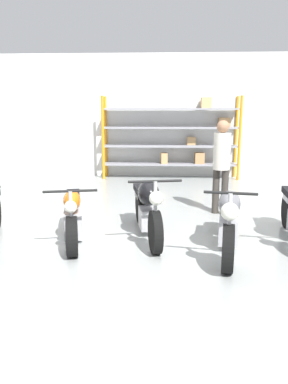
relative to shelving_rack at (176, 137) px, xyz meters
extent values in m
plane|color=#9EA3A0|center=(-0.67, -5.70, -1.22)|extent=(30.00, 30.00, 0.00)
cube|color=silver|center=(-0.67, 0.36, 0.58)|extent=(30.00, 0.08, 3.60)
cylinder|color=orange|center=(-2.09, -0.28, -0.03)|extent=(0.08, 0.08, 2.37)
cylinder|color=orange|center=(1.80, -0.28, -0.03)|extent=(0.08, 0.08, 2.37)
cylinder|color=orange|center=(-2.09, 0.27, -0.03)|extent=(0.08, 0.08, 2.37)
cylinder|color=orange|center=(1.80, 0.27, -0.03)|extent=(0.08, 0.08, 2.37)
cube|color=gray|center=(-0.15, -0.01, -0.80)|extent=(3.90, 0.55, 0.05)
cube|color=gray|center=(-0.15, -0.01, -0.27)|extent=(3.90, 0.55, 0.05)
cube|color=gray|center=(-0.15, -0.01, 0.26)|extent=(3.90, 0.55, 0.05)
cube|color=gray|center=(-0.15, -0.01, 0.79)|extent=(3.90, 0.55, 0.05)
cube|color=tan|center=(0.47, 0.14, -0.13)|extent=(0.25, 0.19, 0.23)
cube|color=tan|center=(0.86, 0.08, 0.96)|extent=(0.28, 0.30, 0.30)
cube|color=tan|center=(-0.33, -0.09, -0.62)|extent=(0.21, 0.30, 0.31)
cube|color=tan|center=(1.41, 0.12, 0.42)|extent=(0.34, 0.27, 0.26)
cube|color=#A87F51|center=(0.71, -0.01, -0.62)|extent=(0.28, 0.32, 0.32)
cylinder|color=black|center=(-1.60, -6.27, -0.94)|extent=(0.26, 0.58, 0.56)
cylinder|color=black|center=(-1.89, -4.94, -0.94)|extent=(0.26, 0.58, 0.56)
cube|color=#ADADB2|center=(-1.75, -5.56, -0.97)|extent=(0.37, 0.55, 0.42)
ellipsoid|color=orange|center=(-1.72, -5.72, -0.57)|extent=(0.36, 0.55, 0.30)
cube|color=black|center=(-1.84, -5.17, -0.61)|extent=(0.33, 0.61, 0.10)
cube|color=orange|center=(-1.84, -5.17, -0.70)|extent=(0.26, 0.43, 0.12)
cylinder|color=#ADADB2|center=(-1.61, -6.25, -0.63)|extent=(0.06, 0.06, 0.62)
sphere|color=silver|center=(-1.59, -6.32, -0.51)|extent=(0.17, 0.17, 0.17)
cylinder|color=black|center=(-1.61, -6.22, -0.32)|extent=(0.71, 0.19, 0.04)
cylinder|color=black|center=(-0.47, -6.10, -0.91)|extent=(0.24, 0.62, 0.61)
cylinder|color=black|center=(-0.76, -4.63, -0.91)|extent=(0.24, 0.62, 0.61)
cube|color=#ADADB2|center=(-0.63, -5.32, -0.94)|extent=(0.29, 0.43, 0.33)
ellipsoid|color=black|center=(-0.59, -5.48, -0.49)|extent=(0.42, 0.58, 0.38)
cube|color=black|center=(-0.70, -4.92, -0.55)|extent=(0.37, 0.61, 0.10)
cube|color=black|center=(-0.71, -4.89, -0.64)|extent=(0.30, 0.44, 0.12)
cylinder|color=#ADADB2|center=(-0.48, -6.08, -0.56)|extent=(0.06, 0.06, 0.71)
sphere|color=silver|center=(-0.46, -6.15, -0.42)|extent=(0.20, 0.20, 0.20)
cylinder|color=black|center=(-0.48, -6.05, -0.20)|extent=(0.73, 0.18, 0.04)
cylinder|color=black|center=(0.43, -6.69, -0.91)|extent=(0.24, 0.62, 0.61)
cylinder|color=black|center=(0.69, -5.18, -0.91)|extent=(0.24, 0.62, 0.61)
cube|color=#ADADB2|center=(0.56, -5.88, -0.94)|extent=(0.32, 0.46, 0.36)
ellipsoid|color=slate|center=(0.54, -6.05, -0.51)|extent=(0.38, 0.54, 0.35)
cube|color=black|center=(0.62, -5.55, -0.56)|extent=(0.32, 0.51, 0.10)
cube|color=slate|center=(0.64, -5.44, -0.65)|extent=(0.26, 0.36, 0.12)
cylinder|color=#ADADB2|center=(0.43, -6.67, -0.57)|extent=(0.06, 0.06, 0.68)
sphere|color=silver|center=(0.42, -6.74, -0.44)|extent=(0.22, 0.22, 0.22)
cylinder|color=black|center=(0.43, -6.64, -0.23)|extent=(0.63, 0.14, 0.04)
cylinder|color=black|center=(1.76, -4.81, -0.91)|extent=(0.19, 0.62, 0.61)
cylinder|color=#38332D|center=(0.65, -3.93, -0.79)|extent=(0.13, 0.13, 0.87)
cylinder|color=#38332D|center=(0.81, -4.02, -0.79)|extent=(0.13, 0.13, 0.87)
cylinder|color=beige|center=(0.73, -3.98, -0.01)|extent=(0.44, 0.44, 0.69)
sphere|color=#9E7051|center=(0.73, -3.98, 0.45)|extent=(0.23, 0.23, 0.23)
camera|label=1|loc=(-0.39, -11.05, 0.73)|focal=35.00mm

